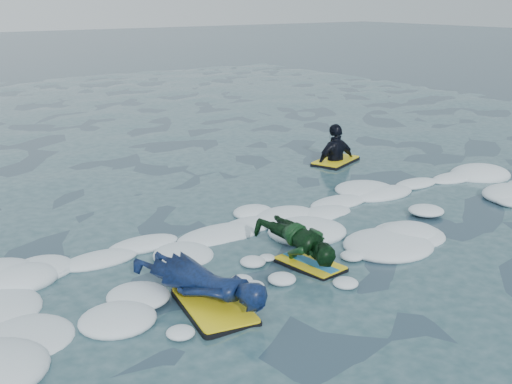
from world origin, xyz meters
TOP-DOWN VIEW (x-y plane):
  - ground at (0.00, 0.00)m, footprint 120.00×120.00m
  - foam_band at (0.00, 1.03)m, footprint 12.00×3.10m
  - prone_woman_unit at (-1.12, -0.21)m, footprint 1.13×1.90m
  - prone_child_unit at (0.50, 0.06)m, footprint 0.73×1.37m
  - waiting_rider_unit at (4.33, 3.67)m, footprint 1.26×0.98m

SIDE VIEW (x-z plane):
  - waiting_rider_unit at x=4.33m, z-range -0.85..0.83m
  - ground at x=0.00m, z-range 0.00..0.00m
  - foam_band at x=0.00m, z-range -0.15..0.15m
  - prone_woman_unit at x=-1.12m, z-range 0.01..0.48m
  - prone_child_unit at x=0.50m, z-range 0.01..0.53m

